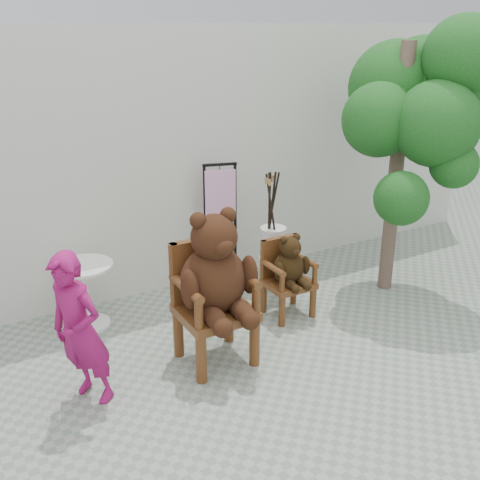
{
  "coord_description": "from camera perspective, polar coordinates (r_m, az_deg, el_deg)",
  "views": [
    {
      "loc": [
        -2.7,
        -3.19,
        3.0
      ],
      "look_at": [
        -0.06,
        1.4,
        0.95
      ],
      "focal_mm": 42.0,
      "sensor_mm": 36.0,
      "label": 1
    }
  ],
  "objects": [
    {
      "name": "cafe_table",
      "position": [
        6.04,
        -15.39,
        -4.72
      ],
      "size": [
        0.6,
        0.6,
        0.7
      ],
      "rotation": [
        0.0,
        0.0,
        -0.35
      ],
      "color": "white",
      "rests_on": "ground"
    },
    {
      "name": "chair_small",
      "position": [
        6.05,
        4.92,
        -2.9
      ],
      "size": [
        0.48,
        0.5,
        0.93
      ],
      "color": "#4B2710",
      "rests_on": "ground"
    },
    {
      "name": "stool_bucket",
      "position": [
        6.49,
        3.34,
        -0.17
      ],
      "size": [
        0.32,
        0.32,
        1.45
      ],
      "rotation": [
        0.0,
        0.0,
        0.35
      ],
      "color": "white",
      "rests_on": "ground"
    },
    {
      "name": "display_stand",
      "position": [
        6.71,
        -1.98,
        0.04
      ],
      "size": [
        0.53,
        0.46,
        1.51
      ],
      "rotation": [
        0.0,
        0.0,
        -0.28
      ],
      "color": "black",
      "rests_on": "ground"
    },
    {
      "name": "tree",
      "position": [
        6.62,
        17.98,
        13.72
      ],
      "size": [
        1.66,
        1.74,
        3.11
      ],
      "rotation": [
        0.0,
        0.0,
        0.34
      ],
      "color": "#4C382D",
      "rests_on": "ground"
    },
    {
      "name": "back_wall",
      "position": [
        7.01,
        -6.58,
        8.66
      ],
      "size": [
        9.0,
        1.0,
        3.0
      ],
      "primitive_type": "cube",
      "color": "silver",
      "rests_on": "ground"
    },
    {
      "name": "person",
      "position": [
        4.74,
        -15.96,
        -8.84
      ],
      "size": [
        0.55,
        0.61,
        1.39
      ],
      "primitive_type": "imported",
      "rotation": [
        0.0,
        0.0,
        -1.02
      ],
      "color": "#971258",
      "rests_on": "ground"
    },
    {
      "name": "ground_plane",
      "position": [
        5.15,
        8.66,
        -14.8
      ],
      "size": [
        60.0,
        60.0,
        0.0
      ],
      "primitive_type": "plane",
      "color": "gray",
      "rests_on": "ground"
    },
    {
      "name": "chair_big",
      "position": [
        5.08,
        -2.61,
        -4.04
      ],
      "size": [
        0.74,
        0.79,
        1.5
      ],
      "color": "#4B2710",
      "rests_on": "ground"
    }
  ]
}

